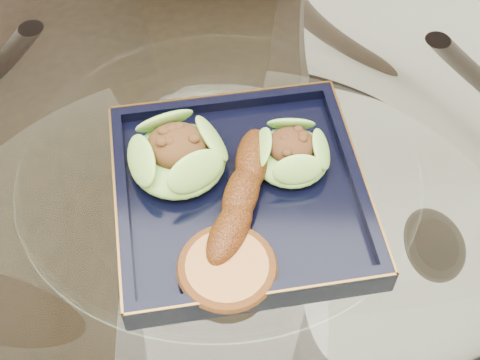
{
  "coord_description": "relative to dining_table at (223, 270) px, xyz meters",
  "views": [
    {
      "loc": [
        0.04,
        -0.43,
        1.37
      ],
      "look_at": [
        0.02,
        -0.0,
        0.8
      ],
      "focal_mm": 50.0,
      "sensor_mm": 36.0,
      "label": 1
    }
  ],
  "objects": [
    {
      "name": "dining_chair",
      "position": [
        -0.14,
        0.41,
        -0.06
      ],
      "size": [
        0.46,
        0.46,
        0.95
      ],
      "rotation": [
        0.0,
        0.0,
        -0.11
      ],
      "color": "black",
      "rests_on": "ground"
    },
    {
      "name": "navy_plate",
      "position": [
        0.02,
        -0.0,
        0.17
      ],
      "size": [
        0.32,
        0.32,
        0.02
      ],
      "primitive_type": "cube",
      "rotation": [
        0.0,
        0.0,
        0.21
      ],
      "color": "black",
      "rests_on": "dining_table"
    },
    {
      "name": "crumb_patty",
      "position": [
        0.01,
        -0.11,
        0.19
      ],
      "size": [
        0.1,
        0.1,
        0.02
      ],
      "primitive_type": "cylinder",
      "rotation": [
        0.0,
        0.0,
        0.15
      ],
      "color": "#B0783A",
      "rests_on": "navy_plate"
    },
    {
      "name": "lettuce_wrap_left",
      "position": [
        -0.05,
        0.03,
        0.2
      ],
      "size": [
        0.12,
        0.12,
        0.04
      ],
      "primitive_type": "ellipsoid",
      "rotation": [
        0.0,
        0.0,
        0.09
      ],
      "color": "#68A52F",
      "rests_on": "navy_plate"
    },
    {
      "name": "lettuce_wrap_right",
      "position": [
        0.08,
        0.04,
        0.2
      ],
      "size": [
        0.11,
        0.11,
        0.03
      ],
      "primitive_type": "ellipsoid",
      "rotation": [
        0.0,
        0.0,
        -0.33
      ],
      "color": "#619B2D",
      "rests_on": "navy_plate"
    },
    {
      "name": "dining_table",
      "position": [
        0.0,
        0.0,
        0.0
      ],
      "size": [
        1.13,
        1.13,
        0.77
      ],
      "color": "white",
      "rests_on": "ground"
    },
    {
      "name": "roasted_plantain",
      "position": [
        0.02,
        -0.02,
        0.2
      ],
      "size": [
        0.07,
        0.18,
        0.03
      ],
      "primitive_type": "ellipsoid",
      "rotation": [
        0.0,
        0.0,
        1.36
      ],
      "color": "#652C0A",
      "rests_on": "navy_plate"
    }
  ]
}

